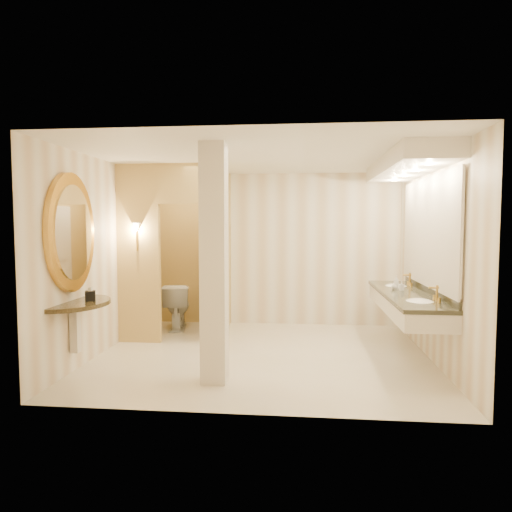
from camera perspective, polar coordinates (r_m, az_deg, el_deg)
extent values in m
plane|color=silver|center=(6.45, 0.81, -12.21)|extent=(4.50, 4.50, 0.00)
plane|color=white|center=(6.26, 0.84, 12.26)|extent=(4.50, 4.50, 0.00)
cube|color=white|center=(8.20, 2.01, 0.85)|extent=(4.50, 0.02, 2.70)
cube|color=white|center=(4.23, -1.48, -2.12)|extent=(4.50, 0.02, 2.70)
cube|color=white|center=(6.78, -18.47, -0.02)|extent=(0.02, 4.00, 2.70)
cube|color=white|center=(6.42, 21.25, -0.29)|extent=(0.02, 4.00, 2.70)
cube|color=tan|center=(7.55, -4.42, 0.57)|extent=(0.10, 1.50, 2.70)
cube|color=tan|center=(7.12, -14.44, 0.25)|extent=(0.65, 0.10, 2.70)
cube|color=tan|center=(6.92, -8.88, 8.92)|extent=(0.80, 0.10, 0.60)
cube|color=silver|center=(7.24, -5.22, -1.97)|extent=(0.13, 0.80, 2.10)
cylinder|color=#B68F3A|center=(7.05, -14.67, 1.83)|extent=(0.03, 0.03, 0.30)
cone|color=silver|center=(7.04, -14.69, 3.46)|extent=(0.14, 0.14, 0.14)
cube|color=silver|center=(6.55, 18.27, -5.61)|extent=(0.60, 2.55, 0.24)
cube|color=black|center=(6.53, 18.29, -4.57)|extent=(0.64, 2.59, 0.05)
cube|color=black|center=(6.59, 20.69, -3.94)|extent=(0.03, 2.55, 0.10)
ellipsoid|color=white|center=(5.87, 19.76, -5.75)|extent=(0.40, 0.44, 0.15)
cylinder|color=#B68F3A|center=(5.90, 21.68, -4.47)|extent=(0.03, 0.03, 0.22)
ellipsoid|color=white|center=(7.20, 17.09, -3.92)|extent=(0.40, 0.44, 0.15)
cylinder|color=#B68F3A|center=(7.23, 18.67, -2.89)|extent=(0.03, 0.03, 0.22)
cube|color=white|center=(6.53, 20.81, 2.86)|extent=(0.03, 2.55, 1.40)
cube|color=silver|center=(6.51, 18.63, 10.76)|extent=(0.75, 2.75, 0.22)
cylinder|color=black|center=(5.95, -22.10, -5.49)|extent=(1.09, 1.09, 0.05)
cube|color=silver|center=(5.98, -21.69, -8.35)|extent=(0.10, 0.10, 0.60)
cylinder|color=gold|center=(5.86, -22.15, 2.72)|extent=(0.07, 1.09, 1.09)
cylinder|color=white|center=(5.84, -21.80, 2.73)|extent=(0.02, 0.87, 0.87)
cube|color=silver|center=(5.15, -5.26, -1.04)|extent=(0.28, 0.28, 2.70)
cube|color=black|center=(5.90, -20.00, -4.69)|extent=(0.16, 0.16, 0.12)
imported|color=white|center=(8.01, -9.85, -6.17)|extent=(0.57, 0.84, 0.79)
imported|color=beige|center=(6.70, 17.74, -3.59)|extent=(0.07, 0.07, 0.13)
imported|color=silver|center=(6.77, 16.97, -3.48)|extent=(0.13, 0.13, 0.13)
imported|color=#C6B28C|center=(6.76, 17.10, -3.19)|extent=(0.10, 0.10, 0.20)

